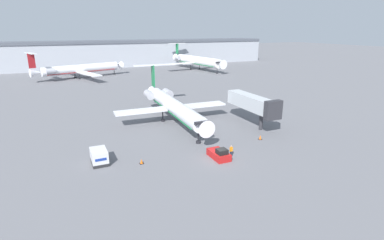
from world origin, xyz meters
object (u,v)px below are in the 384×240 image
at_px(airplane_parked_far_right, 79,69).
at_px(jet_bridge, 253,103).
at_px(airplane_parked_far_left, 197,61).
at_px(worker_near_tug, 231,151).
at_px(traffic_cone_right, 260,137).
at_px(luggage_cart, 99,157).
at_px(airplane_main, 172,105).
at_px(pushback_tug, 219,154).
at_px(traffic_cone_left, 142,161).

xyz_separation_m(airplane_parked_far_right, jet_bridge, (25.07, -75.58, 0.96)).
bearing_deg(airplane_parked_far_left, worker_near_tug, -112.63).
relative_size(traffic_cone_right, airplane_parked_far_left, 0.02).
bearing_deg(traffic_cone_right, luggage_cart, 176.23).
height_order(luggage_cart, traffic_cone_right, luggage_cart).
xyz_separation_m(worker_near_tug, airplane_parked_far_right, (-13.54, 86.50, 2.60)).
distance_m(airplane_main, jet_bridge, 15.95).
bearing_deg(worker_near_tug, pushback_tug, 173.30).
relative_size(traffic_cone_right, jet_bridge, 0.05).
bearing_deg(jet_bridge, traffic_cone_left, -162.09).
xyz_separation_m(traffic_cone_right, airplane_parked_far_right, (-21.84, 82.51, 3.14)).
bearing_deg(airplane_main, traffic_cone_right, -58.66).
bearing_deg(pushback_tug, luggage_cart, 161.07).
relative_size(luggage_cart, traffic_cone_right, 4.63).
distance_m(traffic_cone_left, jet_bridge, 25.76).
relative_size(worker_near_tug, jet_bridge, 0.13).
distance_m(luggage_cart, jet_bridge, 30.14).
bearing_deg(traffic_cone_left, airplane_main, 56.66).
bearing_deg(traffic_cone_right, jet_bridge, 64.96).
bearing_deg(luggage_cart, pushback_tug, -18.93).
distance_m(pushback_tug, worker_near_tug, 1.95).
bearing_deg(pushback_tug, traffic_cone_right, 20.25).
height_order(pushback_tug, luggage_cart, luggage_cart).
xyz_separation_m(pushback_tug, jet_bridge, (13.45, 10.69, 3.84)).
height_order(pushback_tug, jet_bridge, jet_bridge).
height_order(worker_near_tug, traffic_cone_right, worker_near_tug).
bearing_deg(pushback_tug, airplane_parked_far_right, 97.67).
height_order(airplane_main, traffic_cone_right, airplane_main).
height_order(traffic_cone_right, jet_bridge, jet_bridge).
bearing_deg(pushback_tug, jet_bridge, 38.48).
distance_m(pushback_tug, traffic_cone_left, 11.12).
relative_size(airplane_main, traffic_cone_right, 42.55).
distance_m(airplane_main, luggage_cart, 21.98).
height_order(airplane_main, airplane_parked_far_right, airplane_parked_far_right).
relative_size(pushback_tug, traffic_cone_right, 5.34).
distance_m(worker_near_tug, airplane_parked_far_right, 87.59).
height_order(traffic_cone_left, traffic_cone_right, traffic_cone_right).
bearing_deg(pushback_tug, airplane_main, 88.77).
height_order(pushback_tug, traffic_cone_left, pushback_tug).
xyz_separation_m(airplane_main, traffic_cone_left, (-11.17, -16.97, -3.11)).
bearing_deg(pushback_tug, traffic_cone_left, 165.02).
distance_m(airplane_parked_far_left, airplane_parked_far_right, 51.23).
relative_size(luggage_cart, jet_bridge, 0.25).
xyz_separation_m(airplane_main, airplane_parked_far_right, (-12.05, 66.43, 0.05)).
distance_m(pushback_tug, luggage_cart, 16.96).
xyz_separation_m(airplane_main, pushback_tug, (-0.43, -19.85, -2.82)).
bearing_deg(luggage_cart, airplane_parked_far_left, 56.66).
bearing_deg(airplane_main, worker_near_tug, -85.76).
xyz_separation_m(airplane_main, airplane_parked_far_left, (39.05, 70.04, 0.71)).
relative_size(pushback_tug, jet_bridge, 0.29).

